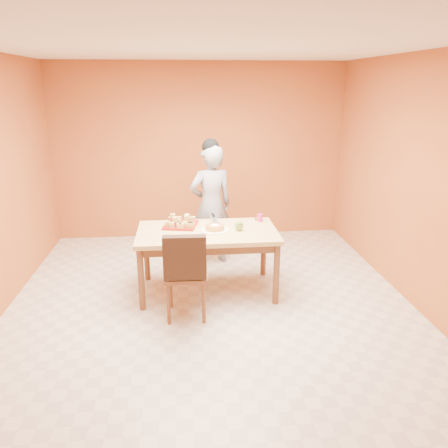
{
  "coord_description": "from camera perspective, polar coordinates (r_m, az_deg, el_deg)",
  "views": [
    {
      "loc": [
        -0.27,
        -4.32,
        2.36
      ],
      "look_at": [
        0.17,
        0.3,
        0.87
      ],
      "focal_mm": 35.0,
      "sensor_mm": 36.0,
      "label": 1
    }
  ],
  "objects": [
    {
      "name": "floor",
      "position": [
        4.93,
        -1.67,
        -10.84
      ],
      "size": [
        5.0,
        5.0,
        0.0
      ],
      "primitive_type": "plane",
      "color": "#BCB1A0",
      "rests_on": "ground"
    },
    {
      "name": "ceiling",
      "position": [
        4.34,
        -2.01,
        22.26
      ],
      "size": [
        5.0,
        5.0,
        0.0
      ],
      "primitive_type": "plane",
      "rotation": [
        3.14,
        0.0,
        0.0
      ],
      "color": "silver",
      "rests_on": "wall_back"
    },
    {
      "name": "wall_back",
      "position": [
        6.9,
        -3.21,
        9.34
      ],
      "size": [
        4.5,
        0.0,
        4.5
      ],
      "primitive_type": "plane",
      "rotation": [
        1.57,
        0.0,
        0.0
      ],
      "color": "#B25B29",
      "rests_on": "floor"
    },
    {
      "name": "wall_right",
      "position": [
        5.1,
        24.38,
        4.77
      ],
      "size": [
        0.0,
        5.0,
        5.0
      ],
      "primitive_type": "plane",
      "rotation": [
        1.57,
        0.0,
        -1.57
      ],
      "color": "#B25B29",
      "rests_on": "floor"
    },
    {
      "name": "dining_table",
      "position": [
        5.04,
        -2.2,
        -1.87
      ],
      "size": [
        1.6,
        0.9,
        0.76
      ],
      "color": "#D3C06E",
      "rests_on": "floor"
    },
    {
      "name": "dining_chair",
      "position": [
        4.56,
        -4.99,
        -6.32
      ],
      "size": [
        0.46,
        0.53,
        0.97
      ],
      "rotation": [
        0.0,
        0.0,
        -0.04
      ],
      "color": "brown",
      "rests_on": "floor"
    },
    {
      "name": "pastry_pile",
      "position": [
        5.17,
        -5.7,
        0.55
      ],
      "size": [
        0.33,
        0.33,
        0.11
      ],
      "primitive_type": null,
      "color": "tan",
      "rests_on": "pastry_platter"
    },
    {
      "name": "person",
      "position": [
        5.85,
        -1.7,
        2.43
      ],
      "size": [
        0.67,
        0.53,
        1.62
      ],
      "primitive_type": "imported",
      "rotation": [
        0.0,
        0.0,
        3.4
      ],
      "color": "gray",
      "rests_on": "floor"
    },
    {
      "name": "pastry_platter",
      "position": [
        5.19,
        -5.68,
        -0.15
      ],
      "size": [
        0.44,
        0.44,
        0.02
      ],
      "primitive_type": "cube",
      "rotation": [
        0.0,
        0.0,
        -0.21
      ],
      "color": "maroon",
      "rests_on": "dining_table"
    },
    {
      "name": "red_dinner_plate",
      "position": [
        5.29,
        -5.18,
        0.19
      ],
      "size": [
        0.32,
        0.32,
        0.02
      ],
      "primitive_type": "cylinder",
      "rotation": [
        0.0,
        0.0,
        -0.35
      ],
      "color": "maroon",
      "rests_on": "dining_table"
    },
    {
      "name": "white_cake_plate",
      "position": [
        5.0,
        -1.21,
        -0.79
      ],
      "size": [
        0.39,
        0.39,
        0.01
      ],
      "primitive_type": "cylinder",
      "rotation": [
        0.0,
        0.0,
        0.31
      ],
      "color": "white",
      "rests_on": "dining_table"
    },
    {
      "name": "sponge_cake",
      "position": [
        4.99,
        -1.22,
        -0.46
      ],
      "size": [
        0.25,
        0.25,
        0.05
      ],
      "primitive_type": "cylinder",
      "rotation": [
        0.0,
        0.0,
        -0.15
      ],
      "color": "orange",
      "rests_on": "white_cake_plate"
    },
    {
      "name": "cake_server",
      "position": [
        5.16,
        -1.26,
        0.51
      ],
      "size": [
        0.09,
        0.29,
        0.01
      ],
      "primitive_type": "cube",
      "rotation": [
        0.0,
        0.0,
        0.13
      ],
      "color": "white",
      "rests_on": "sponge_cake"
    },
    {
      "name": "egg_ornament",
      "position": [
        4.98,
        1.99,
        -0.2
      ],
      "size": [
        0.1,
        0.09,
        0.12
      ],
      "primitive_type": "ellipsoid",
      "rotation": [
        0.0,
        0.0,
        -0.07
      ],
      "color": "olive",
      "rests_on": "dining_table"
    },
    {
      "name": "magenta_glass",
      "position": [
        5.35,
        4.72,
        0.82
      ],
      "size": [
        0.08,
        0.08,
        0.09
      ],
      "primitive_type": "cylinder",
      "rotation": [
        0.0,
        0.0,
        0.23
      ],
      "color": "#C41D73",
      "rests_on": "dining_table"
    },
    {
      "name": "checker_tin",
      "position": [
        5.41,
        4.49,
        0.68
      ],
      "size": [
        0.11,
        0.11,
        0.03
      ],
      "primitive_type": "cylinder",
      "rotation": [
        0.0,
        0.0,
        -0.25
      ],
      "color": "#35230E",
      "rests_on": "dining_table"
    }
  ]
}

